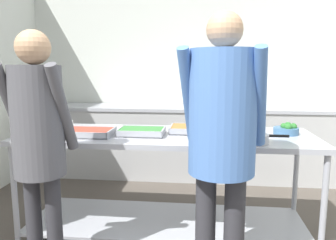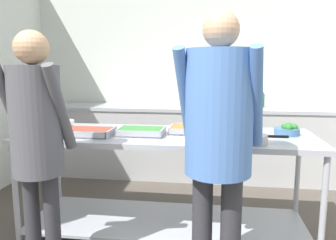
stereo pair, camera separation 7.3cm
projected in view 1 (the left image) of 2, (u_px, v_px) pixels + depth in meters
The scene contains 12 objects.
wall_rear at pixel (188, 75), 4.53m from camera, with size 4.44×0.06×2.65m.
back_counter at pixel (186, 141), 4.30m from camera, with size 4.28×0.65×0.92m.
serving_counter at pixel (167, 167), 2.73m from camera, with size 2.38×0.81×0.88m.
plate_stack at pixel (61, 125), 2.89m from camera, with size 0.22×0.22×0.07m.
serving_tray_greens at pixel (88, 133), 2.60m from camera, with size 0.40×0.28×0.05m.
serving_tray_vegetables at pixel (141, 132), 2.64m from camera, with size 0.37×0.26×0.05m.
serving_tray_roast at pixel (194, 129), 2.74m from camera, with size 0.41×0.31×0.05m.
sauce_pan at pixel (252, 138), 2.35m from camera, with size 0.37×0.23×0.07m.
broccoli_bowl at pixel (287, 130), 2.66m from camera, with size 0.20×0.20×0.10m.
guest_serving_left at pixel (38, 131), 2.03m from camera, with size 0.42×0.33×1.65m.
guest_serving_right at pixel (222, 128), 1.94m from camera, with size 0.55×0.42×1.74m.
water_bottle at pixel (258, 98), 4.19m from camera, with size 0.07×0.07×0.24m.
Camera 1 is at (0.23, -1.15, 1.42)m, focal length 35.00 mm.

